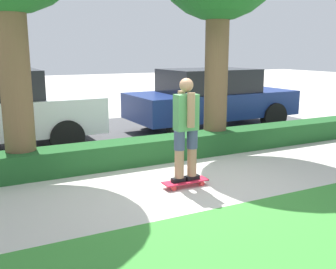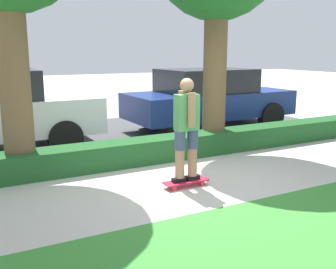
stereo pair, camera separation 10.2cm
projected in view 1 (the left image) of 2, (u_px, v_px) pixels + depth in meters
The scene contains 6 objects.
ground_plane at pixel (185, 186), 6.31m from camera, with size 60.00×60.00×0.00m, color #BCB7AD.
street_asphalt at pixel (104, 136), 9.98m from camera, with size 12.94×5.00×0.01m.
hedge_row at pixel (145, 151), 7.66m from camera, with size 12.94×0.60×0.46m.
skateboard at pixel (185, 182), 6.30m from camera, with size 0.75×0.24×0.10m.
skater_person at pixel (186, 127), 6.11m from camera, with size 0.49×0.42×1.63m.
parked_car_middle at pixel (211, 98), 10.72m from camera, with size 4.67×2.06×1.66m.
Camera 1 is at (-2.95, -5.23, 2.15)m, focal length 42.00 mm.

